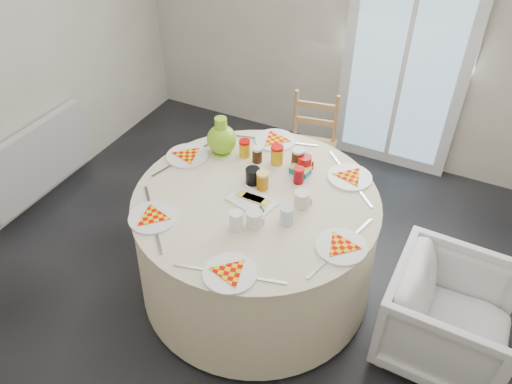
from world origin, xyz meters
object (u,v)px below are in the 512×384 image
at_px(wooden_chair, 311,143).
at_px(radiator, 39,159).
at_px(armchair, 452,309).
at_px(green_pitcher, 222,138).
at_px(table, 256,243).

bearing_deg(wooden_chair, radiator, -161.80).
relative_size(wooden_chair, armchair, 1.21).
xyz_separation_m(radiator, green_pitcher, (1.51, 0.26, 0.49)).
height_order(table, green_pitcher, green_pitcher).
bearing_deg(wooden_chair, table, -97.43).
bearing_deg(radiator, armchair, -0.70).
xyz_separation_m(armchair, green_pitcher, (-1.62, 0.30, 0.48)).
height_order(radiator, table, table).
height_order(wooden_chair, green_pitcher, green_pitcher).
bearing_deg(radiator, green_pitcher, 9.92).
bearing_deg(armchair, radiator, 90.91).
relative_size(wooden_chair, green_pitcher, 3.32).
distance_m(table, armchair, 1.21).
bearing_deg(green_pitcher, table, -43.29).
xyz_separation_m(radiator, wooden_chair, (1.86, 1.03, 0.09)).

